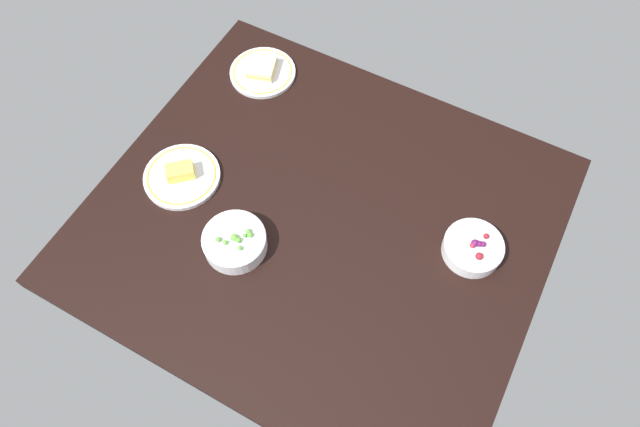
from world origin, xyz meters
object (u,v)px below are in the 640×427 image
at_px(plate_sandwich, 263,71).
at_px(plate_cheese, 182,176).
at_px(bowl_berries, 473,248).
at_px(bowl_peas, 235,242).

bearing_deg(plate_sandwich, plate_cheese, 90.15).
relative_size(bowl_berries, plate_sandwich, 0.76).
bearing_deg(bowl_berries, bowl_peas, 26.86).
xyz_separation_m(bowl_berries, bowl_peas, (0.54, 0.28, 0.00)).
bearing_deg(bowl_peas, bowl_berries, -153.14).
bearing_deg(plate_sandwich, bowl_berries, 161.35).
xyz_separation_m(plate_cheese, bowl_peas, (-0.24, 0.11, 0.02)).
bearing_deg(plate_cheese, bowl_berries, -167.98).
height_order(bowl_peas, plate_sandwich, bowl_peas).
height_order(bowl_berries, plate_sandwich, bowl_berries).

